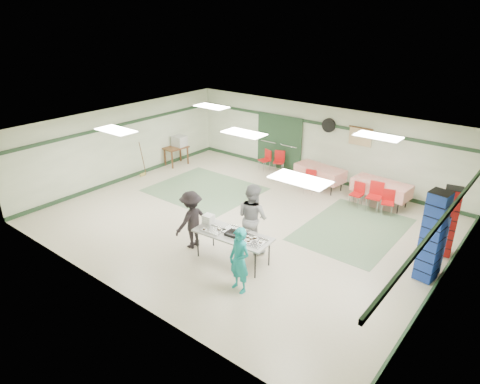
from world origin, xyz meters
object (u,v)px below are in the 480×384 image
Objects in this scene: chair_a at (375,193)px; crate_stack_blue_a at (434,245)px; office_printer at (179,141)px; broom at (143,158)px; volunteer_teal at (239,260)px; volunteer_dark at (192,220)px; crate_stack_blue_b at (432,237)px; chair_b at (358,192)px; serving_table at (233,236)px; chair_loose_b at (266,158)px; chair_loose_a at (279,159)px; dining_table_a at (381,187)px; printer_table at (176,149)px; chair_c at (388,200)px; volunteer_grey at (253,217)px; chair_d at (310,179)px; crate_stack_red at (448,222)px; dining_table_b at (320,172)px.

crate_stack_blue_a is (2.41, -2.48, 0.18)m from chair_a.
broom reaches higher than office_printer.
chair_a is 0.62× the size of crate_stack_blue_a.
broom is (-7.26, 3.30, -0.08)m from volunteer_teal.
volunteer_dark reaches higher than broom.
broom is at bearing 178.58° from crate_stack_blue_b.
chair_a reaches higher than chair_b.
crate_stack_blue_b reaches higher than serving_table.
office_printer is (-3.16, -1.55, 0.46)m from chair_loose_b.
chair_loose_a is 0.64× the size of broom.
dining_table_a is 1.99× the size of chair_a.
broom is at bearing -154.10° from dining_table_a.
printer_table is at bearing -170.47° from chair_b.
crate_stack_blue_b is (1.99, -2.79, 0.63)m from chair_c.
chair_a is 0.70× the size of broom.
chair_c is (2.00, 5.00, -0.24)m from serving_table.
office_printer is (-7.18, 5.14, 0.18)m from volunteer_teal.
serving_table reaches higher than printer_table.
serving_table is 0.81m from volunteer_grey.
chair_d is 1.56× the size of office_printer.
crate_stack_blue_b reaches higher than chair_a.
office_printer reaches higher than chair_b.
chair_b is at bearing 155.38° from crate_stack_red.
volunteer_teal is 1.83× the size of chair_loose_a.
dining_table_a is at bearing 69.90° from serving_table.
dining_table_a is 1.85× the size of printer_table.
volunteer_teal reaches higher than chair_c.
chair_a is 3.46m from crate_stack_blue_a.
office_printer is (-6.31, 4.31, 0.23)m from serving_table.
chair_d is (-0.71, 5.01, -0.23)m from serving_table.
volunteer_teal is 1.66× the size of chair_a.
serving_table is at bearing -150.93° from crate_stack_blue_b.
serving_table is 4.73m from crate_stack_blue_a.
printer_table is at bearing -179.42° from chair_a.
chair_c is at bearing 150.53° from volunteer_dark.
chair_loose_b is at bearing 155.12° from crate_stack_blue_a.
volunteer_teal is 5.84m from chair_b.
volunteer_grey is at bearing -30.48° from office_printer.
office_printer is at bearing 96.79° from printer_table.
volunteer_teal is 3.01× the size of office_printer.
broom is at bearing -171.18° from chair_d.
serving_table is 7.52m from printer_table.
volunteer_teal is at bearing -90.01° from chair_d.
crate_stack_red is 0.83× the size of crate_stack_blue_b.
crate_stack_blue_a is 2.92× the size of office_printer.
dining_table_a is 2.20m from dining_table_b.
volunteer_teal is 6.59m from dining_table_b.
broom reaches higher than chair_b.
chair_loose_b is 0.54× the size of crate_stack_blue_a.
crate_stack_blue_a is at bearing 27.84° from serving_table.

